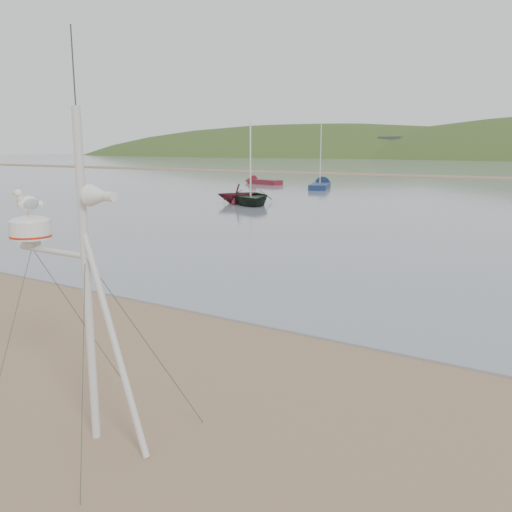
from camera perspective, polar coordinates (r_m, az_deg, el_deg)
The scene contains 6 objects.
ground at distance 9.71m, azimuth -16.73°, elevation -12.72°, with size 560.00×560.00×0.00m, color #7C5F48.
mast_rig at distance 7.59m, azimuth -17.61°, elevation -9.21°, with size 2.36×2.52×5.32m.
boat_dark at distance 37.38m, azimuth -0.59°, elevation 9.25°, with size 3.56×1.03×4.98m, color black.
boat_red at distance 38.23m, azimuth -2.07°, elevation 7.49°, with size 2.23×1.36×2.59m, color #58141D.
dinghy_red_far at distance 59.43m, azimuth 0.15°, elevation 7.86°, with size 5.55×2.70×1.31m.
sailboat_blue_near at distance 53.93m, azimuth 6.94°, elevation 7.43°, with size 3.70×6.70×6.53m.
Camera 1 is at (6.87, -5.67, 3.88)m, focal length 38.00 mm.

